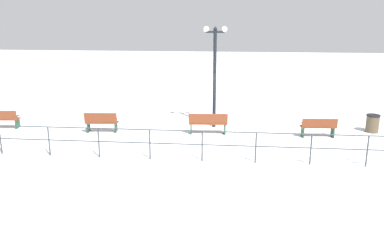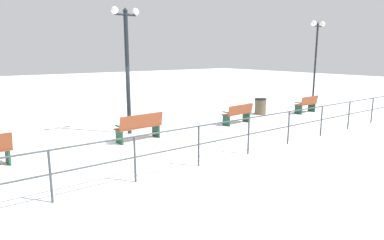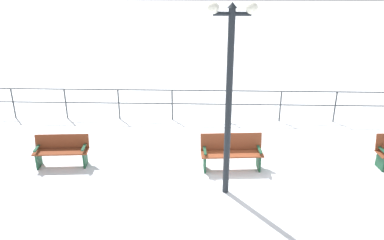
# 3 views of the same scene
# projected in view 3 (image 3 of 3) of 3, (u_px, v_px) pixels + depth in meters

# --- Properties ---
(ground_plane) EXTENTS (80.00, 80.00, 0.00)m
(ground_plane) POSITION_uv_depth(u_px,v_px,m) (231.00, 167.00, 11.04)
(ground_plane) COLOR white
(ground_plane) RESTS_ON ground
(bench_second) EXTENTS (0.60, 1.50, 0.86)m
(bench_second) POSITION_uv_depth(u_px,v_px,m) (62.00, 150.00, 11.00)
(bench_second) COLOR brown
(bench_second) RESTS_ON ground
(bench_third) EXTENTS (0.67, 1.71, 0.96)m
(bench_third) POSITION_uv_depth(u_px,v_px,m) (232.00, 151.00, 10.83)
(bench_third) COLOR brown
(bench_third) RESTS_ON ground
(lamppost_middle) EXTENTS (0.26, 1.06, 4.57)m
(lamppost_middle) POSITION_uv_depth(u_px,v_px,m) (230.00, 79.00, 8.80)
(lamppost_middle) COLOR black
(lamppost_middle) RESTS_ON ground
(waterfront_railing) EXTENTS (0.05, 22.61, 1.12)m
(waterfront_railing) POSITION_uv_depth(u_px,v_px,m) (226.00, 100.00, 13.81)
(waterfront_railing) COLOR #383D42
(waterfront_railing) RESTS_ON ground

